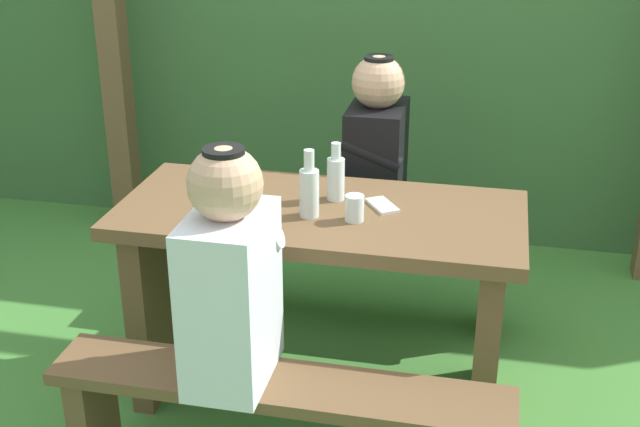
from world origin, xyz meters
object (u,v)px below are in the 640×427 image
(bench_near, at_px, (279,415))
(cell_phone, at_px, (382,205))
(drinking_glass, at_px, (354,208))
(bottle_right, at_px, (309,190))
(person_black_coat, at_px, (376,151))
(bench_far, at_px, (349,250))
(person_white_shirt, at_px, (230,276))
(picnic_table, at_px, (320,271))
(bottle_left, at_px, (336,176))

(bench_near, distance_m, cell_phone, 0.81)
(drinking_glass, bearing_deg, bottle_right, 178.27)
(person_black_coat, xyz_separation_m, drinking_glass, (0.03, -0.66, 0.02))
(person_black_coat, distance_m, drinking_glass, 0.66)
(bench_far, bearing_deg, bottle_right, -91.86)
(person_black_coat, bearing_deg, person_white_shirt, -101.76)
(picnic_table, distance_m, bench_far, 0.62)
(bench_far, relative_size, cell_phone, 10.00)
(bench_near, height_order, cell_phone, cell_phone)
(bench_near, bearing_deg, bottle_right, 92.37)
(person_black_coat, xyz_separation_m, bottle_right, (-0.13, -0.65, 0.07))
(bench_near, xyz_separation_m, person_black_coat, (0.11, 1.17, 0.46))
(bench_far, xyz_separation_m, bottle_right, (-0.02, -0.66, 0.53))
(drinking_glass, bearing_deg, person_black_coat, 92.39)
(person_black_coat, relative_size, drinking_glass, 8.07)
(bench_near, height_order, person_black_coat, person_black_coat)
(bench_near, relative_size, drinking_glass, 15.70)
(drinking_glass, distance_m, bottle_left, 0.20)
(person_white_shirt, bearing_deg, bottle_right, 77.33)
(person_black_coat, bearing_deg, cell_phone, -78.94)
(picnic_table, bearing_deg, bench_far, 90.00)
(bench_far, xyz_separation_m, drinking_glass, (0.13, -0.66, 0.48))
(bench_near, xyz_separation_m, drinking_glass, (0.13, 0.51, 0.48))
(picnic_table, relative_size, bench_far, 1.00)
(bottle_left, height_order, bottle_right, bottle_right)
(picnic_table, height_order, bench_far, picnic_table)
(picnic_table, xyz_separation_m, person_white_shirt, (-0.14, -0.58, 0.26))
(picnic_table, xyz_separation_m, drinking_glass, (0.13, -0.08, 0.29))
(person_white_shirt, xyz_separation_m, person_black_coat, (0.24, 1.16, 0.00))
(bench_far, relative_size, bottle_right, 5.96)
(picnic_table, distance_m, drinking_glass, 0.33)
(drinking_glass, relative_size, bottle_right, 0.38)
(bench_far, distance_m, bottle_left, 0.72)
(person_white_shirt, bearing_deg, cell_phone, 61.86)
(bench_near, xyz_separation_m, bottle_right, (-0.02, 0.51, 0.53))
(person_white_shirt, height_order, person_black_coat, same)
(bench_near, height_order, bottle_right, bottle_right)
(bottle_left, height_order, cell_phone, bottle_left)
(bench_near, distance_m, drinking_glass, 0.71)
(picnic_table, height_order, person_white_shirt, person_white_shirt)
(picnic_table, bearing_deg, bench_near, -90.00)
(picnic_table, height_order, bottle_left, bottle_left)
(drinking_glass, height_order, bottle_right, bottle_right)
(drinking_glass, bearing_deg, bench_far, 101.42)
(picnic_table, distance_m, bottle_right, 0.35)
(bench_near, height_order, drinking_glass, drinking_glass)
(bottle_left, bearing_deg, bench_far, 94.20)
(bottle_left, bearing_deg, person_black_coat, 81.84)
(bench_near, xyz_separation_m, person_white_shirt, (-0.14, 0.00, 0.46))
(bench_near, bearing_deg, cell_phone, 72.17)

